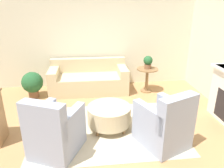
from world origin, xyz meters
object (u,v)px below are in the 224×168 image
object	(u,v)px
couch	(89,80)
armchair_right	(164,125)
armchair_left	(55,132)
ottoman_table	(109,115)
side_table	(147,76)
potted_plant_on_side_table	(148,62)
potted_plant_floor	(32,83)

from	to	relation	value
couch	armchair_right	bearing A→B (deg)	-64.61
armchair_right	armchair_left	bearing A→B (deg)	180.00
armchair_right	ottoman_table	world-z (taller)	armchair_right
side_table	ottoman_table	bearing A→B (deg)	-124.93
armchair_left	armchair_right	size ratio (longest dim) A/B	1.00
potted_plant_on_side_table	potted_plant_floor	distance (m)	3.10
couch	side_table	distance (m)	1.63
side_table	potted_plant_on_side_table	world-z (taller)	potted_plant_on_side_table
potted_plant_floor	ottoman_table	bearing A→B (deg)	-43.27
side_table	potted_plant_on_side_table	size ratio (longest dim) A/B	1.90
side_table	potted_plant_on_side_table	distance (m)	0.40
armchair_left	armchair_right	distance (m)	1.86
ottoman_table	potted_plant_on_side_table	bearing A→B (deg)	55.07
ottoman_table	potted_plant_floor	size ratio (longest dim) A/B	1.24
couch	potted_plant_on_side_table	xyz separation A→B (m)	(1.60, -0.23, 0.54)
armchair_right	potted_plant_on_side_table	size ratio (longest dim) A/B	2.93
armchair_right	potted_plant_on_side_table	world-z (taller)	armchair_right
armchair_left	armchair_right	xyz separation A→B (m)	(1.86, 0.00, 0.00)
armchair_left	ottoman_table	size ratio (longest dim) A/B	1.21
couch	armchair_left	bearing A→B (deg)	-102.58
ottoman_table	side_table	world-z (taller)	side_table
couch	potted_plant_floor	size ratio (longest dim) A/B	3.07
couch	potted_plant_on_side_table	distance (m)	1.71
armchair_left	side_table	bearing A→B (deg)	47.82
armchair_right	ottoman_table	distance (m)	1.11
couch	ottoman_table	distance (m)	2.04
ottoman_table	potted_plant_floor	world-z (taller)	potted_plant_floor
ottoman_table	armchair_right	bearing A→B (deg)	-36.22
couch	armchair_left	xyz separation A→B (m)	(-0.59, -2.66, 0.08)
armchair_left	ottoman_table	world-z (taller)	armchair_left
side_table	potted_plant_floor	bearing A→B (deg)	-179.11
ottoman_table	side_table	xyz separation A→B (m)	(1.24, 1.77, 0.16)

